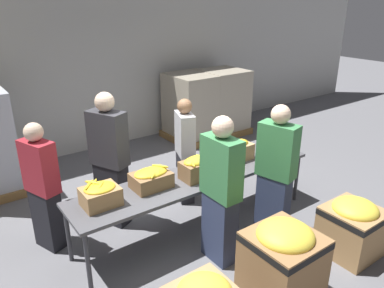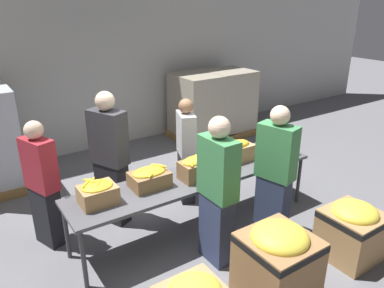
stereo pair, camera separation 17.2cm
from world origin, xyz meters
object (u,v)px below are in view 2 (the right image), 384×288
at_px(pallet_stack_1, 229,103).
at_px(volunteer_0, 186,152).
at_px(volunteer_2, 110,160).
at_px(volunteer_3, 275,174).
at_px(banana_box_4, 279,146).
at_px(volunteer_1, 217,193).
at_px(sorting_table, 197,179).
at_px(donation_bin_1, 277,262).
at_px(donation_bin_2, 352,229).
at_px(banana_box_2, 197,167).
at_px(banana_box_3, 236,151).
at_px(volunteer_4, 43,185).
at_px(banana_box_0, 98,192).
at_px(pallet_stack_2, 200,107).
at_px(banana_box_1, 149,177).

bearing_deg(pallet_stack_1, volunteer_0, -140.29).
relative_size(volunteer_2, volunteer_3, 1.05).
relative_size(banana_box_4, volunteer_1, 0.22).
relative_size(sorting_table, volunteer_0, 2.14).
xyz_separation_m(banana_box_4, donation_bin_1, (-1.42, -1.40, -0.43)).
height_order(volunteer_1, donation_bin_2, volunteer_1).
relative_size(banana_box_2, donation_bin_2, 0.60).
bearing_deg(volunteer_2, banana_box_3, 41.47).
distance_m(donation_bin_1, donation_bin_2, 1.21).
distance_m(volunteer_2, volunteer_3, 2.07).
height_order(volunteer_3, volunteer_4, volunteer_3).
height_order(banana_box_0, donation_bin_2, banana_box_0).
bearing_deg(banana_box_3, volunteer_0, 124.70).
distance_m(banana_box_2, donation_bin_1, 1.49).
height_order(banana_box_4, volunteer_3, volunteer_3).
bearing_deg(volunteer_0, banana_box_2, -3.03).
bearing_deg(sorting_table, volunteer_1, -105.59).
xyz_separation_m(banana_box_3, pallet_stack_2, (1.24, 2.63, -0.21)).
bearing_deg(volunteer_1, pallet_stack_2, -32.77).
distance_m(volunteer_3, pallet_stack_2, 3.60).
distance_m(banana_box_1, banana_box_2, 0.60).
bearing_deg(volunteer_3, donation_bin_1, 123.32).
bearing_deg(volunteer_1, volunteer_0, -19.69).
distance_m(donation_bin_2, pallet_stack_1, 4.42).
bearing_deg(pallet_stack_1, banana_box_2, -134.87).
distance_m(sorting_table, banana_box_0, 1.28).
bearing_deg(banana_box_0, banana_box_4, -2.61).
bearing_deg(volunteer_2, sorting_table, 23.22).
bearing_deg(volunteer_2, volunteer_4, -113.04).
distance_m(sorting_table, donation_bin_1, 1.51).
bearing_deg(volunteer_2, banana_box_2, 19.39).
bearing_deg(volunteer_1, donation_bin_2, -122.59).
relative_size(banana_box_0, volunteer_2, 0.22).
xyz_separation_m(banana_box_1, volunteer_1, (0.44, -0.73, -0.01)).
height_order(banana_box_4, volunteer_4, volunteer_4).
xyz_separation_m(volunteer_0, donation_bin_2, (0.85, -2.17, -0.40)).
distance_m(volunteer_1, donation_bin_2, 1.63).
distance_m(volunteer_4, donation_bin_2, 3.61).
relative_size(volunteer_2, pallet_stack_1, 1.29).
xyz_separation_m(volunteer_1, volunteer_4, (-1.50, 1.38, -0.07)).
xyz_separation_m(volunteer_1, donation_bin_1, (0.11, -0.82, -0.41)).
relative_size(sorting_table, volunteer_1, 1.91).
distance_m(banana_box_1, volunteer_0, 1.10).
distance_m(sorting_table, volunteer_0, 0.74).
height_order(sorting_table, banana_box_1, banana_box_1).
height_order(volunteer_2, donation_bin_2, volunteer_2).
bearing_deg(donation_bin_1, volunteer_2, 108.92).
height_order(banana_box_2, volunteer_2, volunteer_2).
bearing_deg(banana_box_3, donation_bin_2, -74.48).
relative_size(volunteer_1, volunteer_4, 1.10).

